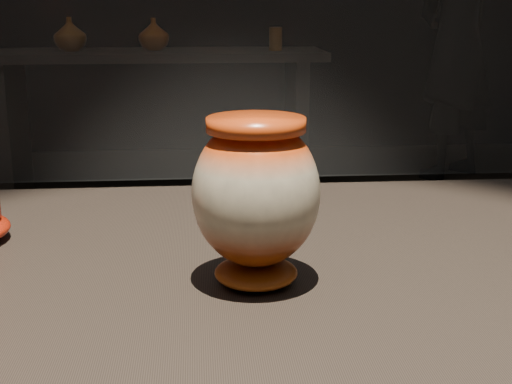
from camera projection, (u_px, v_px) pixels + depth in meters
main_vase at (256, 195)px, 0.75m from camera, size 0.14×0.14×0.18m
back_shelf at (156, 95)px, 4.25m from camera, size 2.00×0.60×0.90m
back_vase_left at (70, 34)px, 4.10m from camera, size 0.23×0.23×0.19m
back_vase_mid at (154, 34)px, 4.18m from camera, size 0.24×0.24×0.19m
back_vase_right at (276, 39)px, 4.17m from camera, size 0.08×0.08×0.13m
visitor at (457, 40)px, 4.73m from camera, size 0.81×0.76×1.85m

